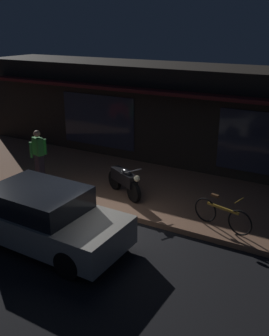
% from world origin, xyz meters
% --- Properties ---
extents(ground_plane, '(60.00, 60.00, 0.00)m').
position_xyz_m(ground_plane, '(0.00, 0.00, 0.00)').
color(ground_plane, black).
extents(sidewalk_slab, '(18.00, 4.00, 0.15)m').
position_xyz_m(sidewalk_slab, '(0.00, 3.00, 0.07)').
color(sidewalk_slab, '#8C6047').
rests_on(sidewalk_slab, ground_plane).
extents(storefront_building, '(18.00, 3.30, 3.60)m').
position_xyz_m(storefront_building, '(0.00, 6.39, 1.80)').
color(storefront_building, black).
rests_on(storefront_building, ground_plane).
extents(motorcycle, '(1.56, 0.95, 0.97)m').
position_xyz_m(motorcycle, '(-0.28, 2.06, 0.65)').
color(motorcycle, black).
rests_on(motorcycle, sidewalk_slab).
extents(bicycle_parked, '(1.62, 0.54, 0.91)m').
position_xyz_m(bicycle_parked, '(2.88, 1.56, 0.51)').
color(bicycle_parked, black).
rests_on(bicycle_parked, sidewalk_slab).
extents(person_photographer, '(0.43, 0.61, 1.67)m').
position_xyz_m(person_photographer, '(-3.40, 1.82, 1.03)').
color(person_photographer, '#28232D').
rests_on(person_photographer, sidewalk_slab).
extents(parked_car_far, '(4.14, 1.86, 1.42)m').
position_xyz_m(parked_car_far, '(-0.71, -0.99, 0.70)').
color(parked_car_far, black).
rests_on(parked_car_far, ground_plane).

